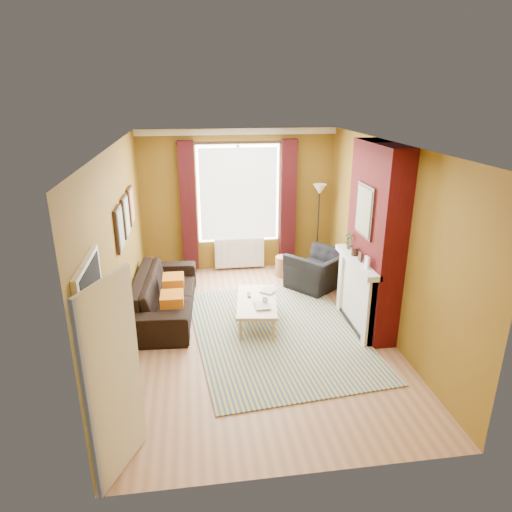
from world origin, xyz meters
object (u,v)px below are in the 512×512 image
(armchair, at_px, (318,270))
(floor_lamp, at_px, (319,203))
(sofa, at_px, (165,294))
(coffee_table, at_px, (257,303))
(wicker_stool, at_px, (283,266))

(armchair, relative_size, floor_lamp, 0.59)
(sofa, relative_size, floor_lamp, 1.32)
(armchair, bearing_deg, floor_lamp, -142.79)
(floor_lamp, bearing_deg, coffee_table, -126.11)
(sofa, height_order, coffee_table, sofa)
(armchair, height_order, floor_lamp, floor_lamp)
(armchair, xyz_separation_m, floor_lamp, (0.20, 0.86, 1.05))
(sofa, relative_size, wicker_stool, 5.84)
(armchair, distance_m, coffee_table, 1.83)
(armchair, height_order, wicker_stool, armchair)
(wicker_stool, bearing_deg, sofa, -149.93)
(sofa, distance_m, armchair, 2.85)
(coffee_table, bearing_deg, armchair, 50.85)
(armchair, bearing_deg, wicker_stool, -89.05)
(coffee_table, xyz_separation_m, floor_lamp, (1.53, 2.10, 1.03))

